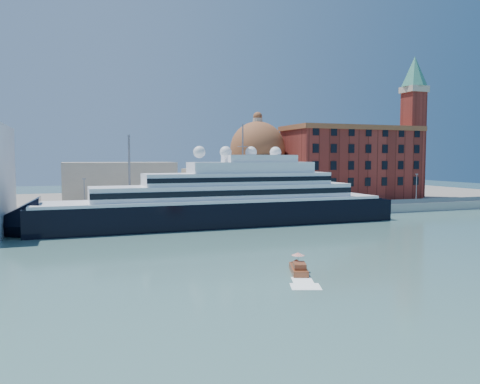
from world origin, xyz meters
name	(u,v)px	position (x,y,z in m)	size (l,w,h in m)	color
ground	(265,242)	(0.00, 0.00, 0.00)	(400.00, 400.00, 0.00)	#37605E
quay	(212,214)	(0.00, 34.00, 1.25)	(180.00, 10.00, 2.50)	gray
land	(177,201)	(0.00, 75.00, 1.00)	(260.00, 72.00, 2.00)	slate
quay_fence	(217,209)	(0.00, 29.50, 3.10)	(180.00, 0.10, 1.20)	slate
superyacht	(207,205)	(-4.38, 23.00, 4.62)	(89.56, 12.42, 26.77)	black
service_barge	(76,230)	(-32.02, 21.90, 0.82)	(12.93, 5.25, 2.84)	white
water_taxi	(299,268)	(-4.75, -22.48, 0.66)	(3.79, 6.11, 2.75)	brown
warehouse	(351,162)	(52.00, 52.00, 13.79)	(43.00, 19.00, 23.25)	maroon
campanile	(413,118)	(76.00, 52.00, 28.76)	(8.40, 8.40, 47.00)	maroon
church	(210,172)	(6.39, 57.72, 10.91)	(66.00, 18.00, 25.50)	beige
lamp_posts	(162,181)	(-12.67, 32.27, 9.84)	(120.80, 2.40, 18.00)	slate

